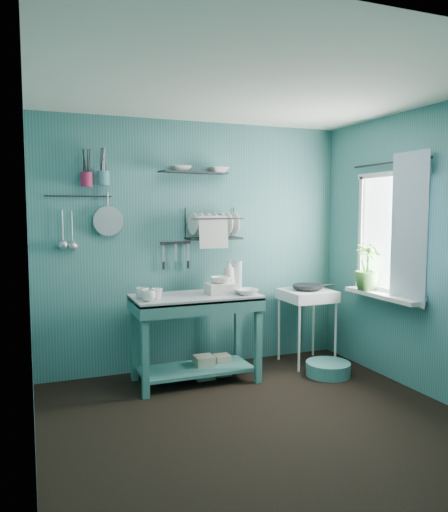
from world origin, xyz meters
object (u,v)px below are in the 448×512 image
object	(u,v)px
storage_tin_large	(204,367)
utensil_cup_magenta	(86,180)
colander	(108,221)
soap_bottle	(229,274)
dish_rack	(214,223)
wash_tub	(221,288)
hotplate_stand	(307,327)
frying_pan	(307,286)
storage_tin_small	(222,365)
utensil_cup_teal	(103,178)
water_bottle	(238,275)
floor_basin	(328,369)
mug_mid	(157,294)
mug_right	(142,293)
mug_left	(148,296)
work_counter	(196,338)
potted_plant	(367,267)

from	to	relation	value
storage_tin_large	utensil_cup_magenta	bearing A→B (deg)	161.51
colander	soap_bottle	bearing A→B (deg)	-10.87
dish_rack	utensil_cup_magenta	bearing A→B (deg)	174.41
wash_tub	utensil_cup_magenta	size ratio (longest dim) A/B	2.15
soap_bottle	hotplate_stand	xyz separation A→B (m)	(0.84, -0.09, -0.59)
frying_pan	storage_tin_small	size ratio (longest dim) A/B	1.50
soap_bottle	hotplate_stand	world-z (taller)	soap_bottle
utensil_cup_magenta	utensil_cup_teal	size ratio (longest dim) A/B	1.00
water_bottle	floor_basin	xyz separation A→B (m)	(0.74, -0.53, -0.90)
soap_bottle	storage_tin_small	bearing A→B (deg)	-135.00
mug_mid	floor_basin	bearing A→B (deg)	-8.72
dish_rack	utensil_cup_magenta	distance (m)	1.29
dish_rack	colander	distance (m)	1.04
mug_right	colander	xyz separation A→B (m)	(-0.22, 0.42, 0.64)
mug_left	mug_mid	distance (m)	0.14
utensil_cup_magenta	colander	size ratio (longest dim) A/B	0.46
mug_left	mug_right	size ratio (longest dim) A/B	1.00
mug_left	storage_tin_large	bearing A→B (deg)	19.90
floor_basin	mug_mid	bearing A→B (deg)	171.28
mug_right	hotplate_stand	bearing A→B (deg)	3.43
wash_tub	storage_tin_large	size ratio (longest dim) A/B	1.27
mug_mid	frying_pan	xyz separation A→B (m)	(1.64, 0.17, -0.05)
work_counter	utensil_cup_magenta	bearing A→B (deg)	145.60
utensil_cup_teal	colander	world-z (taller)	utensil_cup_teal
potted_plant	storage_tin_small	size ratio (longest dim) A/B	2.29
storage_tin_large	floor_basin	size ratio (longest dim) A/B	0.51
mug_mid	utensil_cup_magenta	xyz separation A→B (m)	(-0.54, 0.45, 1.02)
frying_pan	mug_mid	bearing A→B (deg)	-174.24
work_counter	dish_rack	world-z (taller)	dish_rack
storage_tin_large	floor_basin	bearing A→B (deg)	-17.31
water_bottle	utensil_cup_magenta	size ratio (longest dim) A/B	2.15
frying_pan	dish_rack	distance (m)	1.18
utensil_cup_teal	utensil_cup_magenta	bearing A→B (deg)	180.00
soap_bottle	utensil_cup_teal	size ratio (longest dim) A/B	2.30
utensil_cup_magenta	storage_tin_small	distance (m)	2.19
work_counter	soap_bottle	xyz separation A→B (m)	(0.42, 0.20, 0.56)
wash_tub	storage_tin_small	bearing A→B (deg)	63.43
work_counter	dish_rack	bearing A→B (deg)	36.27
mug_right	wash_tub	distance (m)	0.75
dish_rack	storage_tin_small	bearing A→B (deg)	-95.43
wash_tub	storage_tin_large	xyz separation A→B (m)	(-0.15, 0.07, -0.77)
work_counter	storage_tin_large	world-z (taller)	work_counter
mug_mid	utensil_cup_teal	xyz separation A→B (m)	(-0.38, 0.45, 1.04)
utensil_cup_magenta	storage_tin_large	bearing A→B (deg)	-18.49
wash_tub	utensil_cup_teal	size ratio (longest dim) A/B	2.15
mug_right	soap_bottle	size ratio (longest dim) A/B	0.41
soap_bottle	storage_tin_large	bearing A→B (deg)	-154.89
work_counter	wash_tub	bearing A→B (deg)	-15.93
wash_tub	utensil_cup_teal	bearing A→B (deg)	158.00
work_counter	colander	bearing A→B (deg)	138.53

